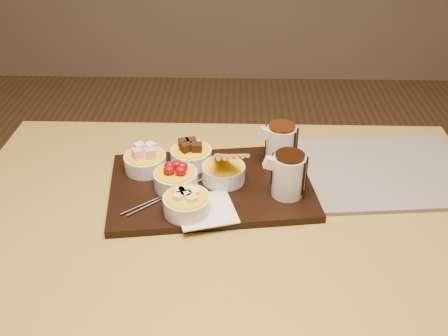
{
  "coord_description": "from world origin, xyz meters",
  "views": [
    {
      "loc": [
        0.02,
        -0.87,
        1.43
      ],
      "look_at": [
        -0.01,
        0.08,
        0.81
      ],
      "focal_mm": 40.0,
      "sensor_mm": 36.0,
      "label": 1
    }
  ],
  "objects_px": {
    "dining_table": "(227,244)",
    "serving_board": "(211,186)",
    "bowl_strawberries": "(176,180)",
    "pitcher_dark_chocolate": "(288,176)",
    "newspaper": "(385,171)",
    "pitcher_milk_chocolate": "(281,145)"
  },
  "relations": [
    {
      "from": "dining_table",
      "to": "serving_board",
      "type": "xyz_separation_m",
      "value": [
        -0.04,
        0.08,
        0.11
      ]
    },
    {
      "from": "serving_board",
      "to": "pitcher_milk_chocolate",
      "type": "distance_m",
      "value": 0.2
    },
    {
      "from": "serving_board",
      "to": "newspaper",
      "type": "relative_size",
      "value": 1.17
    },
    {
      "from": "serving_board",
      "to": "pitcher_milk_chocolate",
      "type": "xyz_separation_m",
      "value": [
        0.16,
        0.09,
        0.06
      ]
    },
    {
      "from": "dining_table",
      "to": "newspaper",
      "type": "xyz_separation_m",
      "value": [
        0.38,
        0.16,
        0.1
      ]
    },
    {
      "from": "serving_board",
      "to": "pitcher_dark_chocolate",
      "type": "height_order",
      "value": "pitcher_dark_chocolate"
    },
    {
      "from": "newspaper",
      "to": "pitcher_dark_chocolate",
      "type": "bearing_deg",
      "value": -160.1
    },
    {
      "from": "serving_board",
      "to": "bowl_strawberries",
      "type": "xyz_separation_m",
      "value": [
        -0.08,
        -0.02,
        0.03
      ]
    },
    {
      "from": "dining_table",
      "to": "bowl_strawberries",
      "type": "relative_size",
      "value": 12.0
    },
    {
      "from": "pitcher_milk_chocolate",
      "to": "newspaper",
      "type": "distance_m",
      "value": 0.26
    },
    {
      "from": "serving_board",
      "to": "newspaper",
      "type": "height_order",
      "value": "serving_board"
    },
    {
      "from": "serving_board",
      "to": "pitcher_dark_chocolate",
      "type": "distance_m",
      "value": 0.18
    },
    {
      "from": "dining_table",
      "to": "newspaper",
      "type": "relative_size",
      "value": 3.04
    },
    {
      "from": "dining_table",
      "to": "pitcher_dark_chocolate",
      "type": "relative_size",
      "value": 12.37
    },
    {
      "from": "dining_table",
      "to": "bowl_strawberries",
      "type": "xyz_separation_m",
      "value": [
        -0.12,
        0.06,
        0.14
      ]
    },
    {
      "from": "bowl_strawberries",
      "to": "pitcher_milk_chocolate",
      "type": "bearing_deg",
      "value": 24.3
    },
    {
      "from": "serving_board",
      "to": "bowl_strawberries",
      "type": "relative_size",
      "value": 4.6
    },
    {
      "from": "bowl_strawberries",
      "to": "newspaper",
      "type": "xyz_separation_m",
      "value": [
        0.5,
        0.1,
        -0.03
      ]
    },
    {
      "from": "pitcher_dark_chocolate",
      "to": "newspaper",
      "type": "height_order",
      "value": "pitcher_dark_chocolate"
    },
    {
      "from": "serving_board",
      "to": "bowl_strawberries",
      "type": "distance_m",
      "value": 0.08
    },
    {
      "from": "bowl_strawberries",
      "to": "pitcher_milk_chocolate",
      "type": "relative_size",
      "value": 1.03
    },
    {
      "from": "dining_table",
      "to": "serving_board",
      "type": "bearing_deg",
      "value": 116.97
    }
  ]
}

